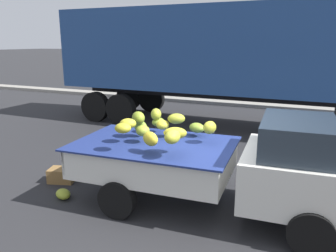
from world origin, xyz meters
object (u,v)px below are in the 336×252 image
object	(u,v)px
pickup_truck	(267,166)
semi_trailer	(230,51)
produce_crate	(62,175)
fallen_banana_bunch_near_tailgate	(63,194)

from	to	relation	value
pickup_truck	semi_trailer	xyz separation A→B (m)	(-2.08, 5.84, 1.65)
pickup_truck	semi_trailer	world-z (taller)	semi_trailer
semi_trailer	produce_crate	distance (m)	6.81
produce_crate	pickup_truck	bearing A→B (deg)	3.05
produce_crate	fallen_banana_bunch_near_tailgate	bearing A→B (deg)	-48.15
pickup_truck	produce_crate	xyz separation A→B (m)	(-4.08, -0.22, -0.75)
semi_trailer	fallen_banana_bunch_near_tailgate	distance (m)	7.25
semi_trailer	fallen_banana_bunch_near_tailgate	xyz separation A→B (m)	(-1.45, -6.66, -2.45)
pickup_truck	fallen_banana_bunch_near_tailgate	distance (m)	3.71
pickup_truck	fallen_banana_bunch_near_tailgate	xyz separation A→B (m)	(-3.53, -0.83, -0.80)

